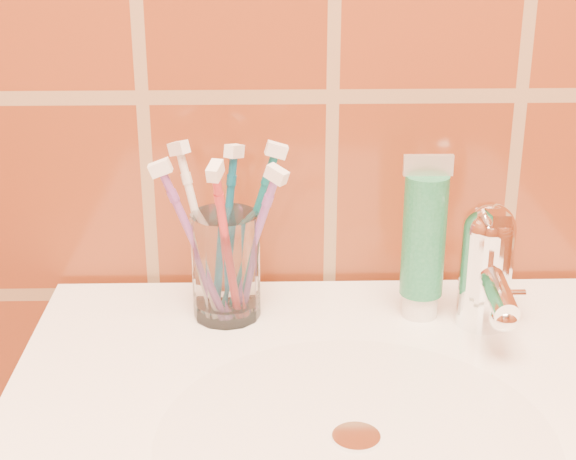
{
  "coord_description": "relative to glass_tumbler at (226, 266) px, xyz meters",
  "views": [
    {
      "loc": [
        -0.06,
        0.37,
        1.24
      ],
      "look_at": [
        -0.05,
        1.08,
        0.95
      ],
      "focal_mm": 55.0,
      "sensor_mm": 36.0,
      "label": 1
    }
  ],
  "objects": [
    {
      "name": "toothpaste_tube",
      "position": [
        0.18,
        -0.0,
        0.02
      ],
      "size": [
        0.04,
        0.04,
        0.16
      ],
      "rotation": [
        0.0,
        0.0,
        -0.01
      ],
      "color": "white",
      "rests_on": "pedestal_sink"
    },
    {
      "name": "faucet",
      "position": [
        0.24,
        -0.03,
        0.01
      ],
      "size": [
        0.05,
        0.11,
        0.12
      ],
      "color": "white",
      "rests_on": "pedestal_sink"
    },
    {
      "name": "toothbrush_3",
      "position": [
        -0.02,
        0.01,
        0.03
      ],
      "size": [
        0.12,
        0.12,
        0.18
      ],
      "primitive_type": null,
      "rotation": [
        0.31,
        0.0,
        -2.31
      ],
      "color": "silver",
      "rests_on": "glass_tumbler"
    },
    {
      "name": "toothbrush_1",
      "position": [
        -0.03,
        -0.01,
        0.03
      ],
      "size": [
        0.08,
        0.08,
        0.16
      ],
      "primitive_type": null,
      "rotation": [
        0.36,
        0.0,
        -1.57
      ],
      "color": "#7A418C",
      "rests_on": "glass_tumbler"
    },
    {
      "name": "toothbrush_5",
      "position": [
        0.0,
        0.02,
        0.03
      ],
      "size": [
        0.08,
        0.09,
        0.17
      ],
      "primitive_type": null,
      "rotation": [
        0.2,
        0.0,
        2.57
      ],
      "color": "#0D506E",
      "rests_on": "glass_tumbler"
    },
    {
      "name": "toothbrush_4",
      "position": [
        0.03,
        -0.01,
        0.03
      ],
      "size": [
        0.12,
        0.11,
        0.17
      ],
      "primitive_type": null,
      "rotation": [
        0.35,
        0.0,
        0.97
      ],
      "color": "#7C499D",
      "rests_on": "glass_tumbler"
    },
    {
      "name": "glass_tumbler",
      "position": [
        0.0,
        0.0,
        0.0
      ],
      "size": [
        0.07,
        0.07,
        0.1
      ],
      "primitive_type": "cylinder",
      "rotation": [
        0.0,
        0.0,
        0.06
      ],
      "color": "white",
      "rests_on": "pedestal_sink"
    },
    {
      "name": "toothbrush_2",
      "position": [
        0.0,
        -0.02,
        0.03
      ],
      "size": [
        0.07,
        0.12,
        0.19
      ],
      "primitive_type": null,
      "rotation": [
        0.29,
        0.0,
        -0.27
      ],
      "color": "#B4262D",
      "rests_on": "glass_tumbler"
    },
    {
      "name": "toothbrush_0",
      "position": [
        0.02,
        0.01,
        0.03
      ],
      "size": [
        0.08,
        0.08,
        0.17
      ],
      "primitive_type": null,
      "rotation": [
        0.31,
        0.0,
        1.65
      ],
      "color": "#0B5960",
      "rests_on": "glass_tumbler"
    }
  ]
}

